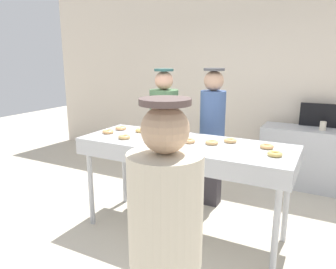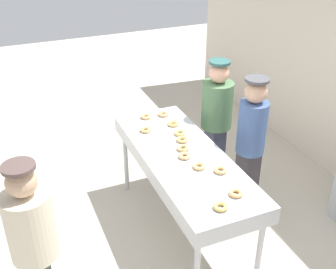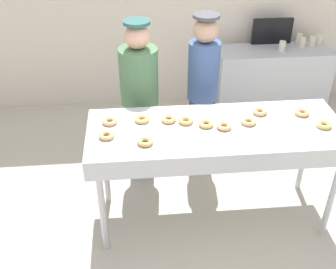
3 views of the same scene
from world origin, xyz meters
The scene contains 21 objects.
ground_plane centered at (0.00, 0.00, 0.00)m, with size 16.00×16.00×0.00m, color beige.
back_wall centered at (0.00, 2.42, 1.67)m, with size 8.00×0.12×3.34m, color beige.
fryer_conveyor centered at (0.00, 0.00, 0.93)m, with size 2.19×0.80×1.02m.
glazed_donut_0 centered at (0.79, 0.14, 1.04)m, with size 0.13×0.13×0.04m, color #E8AA67.
glazed_donut_1 centered at (-0.90, 0.15, 1.04)m, with size 0.13×0.13×0.04m, color #E9A86C.
glazed_donut_2 centered at (-0.61, -0.18, 1.04)m, with size 0.13×0.13×0.04m, color tan.
glazed_donut_3 centered at (-0.62, 0.16, 1.04)m, with size 0.13×0.13×0.04m, color #EAB75D.
glazed_donut_4 centered at (0.90, -0.07, 1.04)m, with size 0.13×0.13×0.04m, color #DBB85D.
glazed_donut_5 centered at (0.06, -0.02, 1.04)m, with size 0.13×0.13×0.04m, color #E4A86C.
glazed_donut_6 centered at (0.42, 0.19, 1.04)m, with size 0.13×0.13×0.04m, color tan.
glazed_donut_7 centered at (-0.09, 0.03, 1.04)m, with size 0.13×0.13×0.04m, color tan.
glazed_donut_8 centered at (0.28, 0.04, 1.04)m, with size 0.13×0.13×0.04m, color #E2AF6B.
glazed_donut_9 centered at (-0.92, -0.07, 1.04)m, with size 0.13×0.13×0.04m, color #EDAB68.
glazed_donut_10 centered at (-0.40, 0.14, 1.04)m, with size 0.13×0.13×0.04m, color #EBB763.
glazed_donut_11 centered at (-0.25, 0.10, 1.04)m, with size 0.13×0.13×0.04m, color #E7AD5F.
worker_baker centered at (0.01, 0.80, 0.98)m, with size 0.31×0.31×1.73m.
worker_assistant centered at (-0.63, 0.72, 1.00)m, with size 0.37×0.37×1.72m.
customer_waiting centered at (0.62, -1.58, 0.97)m, with size 0.37×0.37×1.67m.
prep_counter centered at (1.14, 1.97, 0.44)m, with size 1.47×0.52×0.87m, color #B7BABF.
paper_cup_4 centered at (1.21, 1.93, 0.94)m, with size 0.08×0.08×0.12m, color beige.
menu_display centered at (1.14, 2.18, 1.04)m, with size 0.52×0.04×0.34m, color black.
Camera 1 is at (1.30, -2.84, 1.85)m, focal length 33.84 mm.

